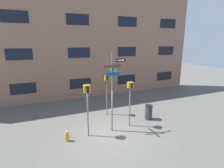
{
  "coord_description": "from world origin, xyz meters",
  "views": [
    {
      "loc": [
        -3.27,
        -8.57,
        5.23
      ],
      "look_at": [
        0.36,
        0.3,
        2.89
      ],
      "focal_mm": 28.0,
      "sensor_mm": 36.0,
      "label": 1
    }
  ],
  "objects": [
    {
      "name": "ground_plane",
      "position": [
        0.0,
        0.0,
        0.0
      ],
      "size": [
        60.0,
        60.0,
        0.0
      ],
      "primitive_type": "plane",
      "color": "#595651"
    },
    {
      "name": "pedestrian_signal_right",
      "position": [
        1.61,
        0.44,
        2.26
      ],
      "size": [
        0.41,
        0.4,
        2.89
      ],
      "color": "slate",
      "rests_on": "ground_plane"
    },
    {
      "name": "street_sign_pole",
      "position": [
        0.42,
        0.29,
        2.77
      ],
      "size": [
        1.31,
        1.1,
        4.65
      ],
      "color": "slate",
      "rests_on": "ground_plane"
    },
    {
      "name": "building_facade",
      "position": [
        -0.0,
        7.52,
        5.65
      ],
      "size": [
        24.0,
        0.63,
        11.31
      ],
      "color": "#936B56",
      "rests_on": "ground_plane"
    },
    {
      "name": "trash_bin",
      "position": [
        3.29,
        0.81,
        0.51
      ],
      "size": [
        0.51,
        0.51,
        1.02
      ],
      "color": "#333338",
      "rests_on": "ground_plane"
    },
    {
      "name": "pedestrian_signal_across",
      "position": [
        0.93,
        2.69,
        2.31
      ],
      "size": [
        0.37,
        0.4,
        2.98
      ],
      "color": "slate",
      "rests_on": "ground_plane"
    },
    {
      "name": "fire_hydrant",
      "position": [
        -2.31,
        0.14,
        0.29
      ],
      "size": [
        0.37,
        0.21,
        0.6
      ],
      "color": "gold",
      "rests_on": "ground_plane"
    },
    {
      "name": "pedestrian_signal_left",
      "position": [
        -1.11,
        0.25,
        2.39
      ],
      "size": [
        0.42,
        0.4,
        3.01
      ],
      "color": "slate",
      "rests_on": "ground_plane"
    }
  ]
}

